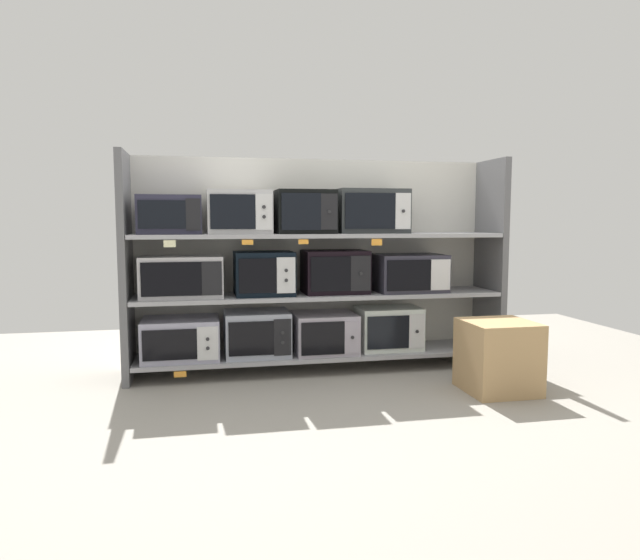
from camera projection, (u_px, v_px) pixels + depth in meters
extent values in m
cube|color=gray|center=(354.00, 413.00, 3.41)|extent=(6.70, 6.00, 0.02)
cube|color=beige|center=(313.00, 262.00, 4.55)|extent=(2.90, 0.04, 1.60)
cube|color=#5B5B5E|center=(126.00, 268.00, 4.02)|extent=(0.05, 0.47, 1.60)
cube|color=#5B5B5E|center=(490.00, 262.00, 4.58)|extent=(0.05, 0.47, 1.60)
cube|color=#99999E|center=(320.00, 354.00, 4.37)|extent=(2.70, 0.47, 0.03)
cube|color=#9B9AAF|center=(181.00, 338.00, 4.15)|extent=(0.54, 0.41, 0.29)
cube|color=black|center=(170.00, 345.00, 3.93)|extent=(0.36, 0.01, 0.21)
cube|color=silver|center=(208.00, 343.00, 3.98)|extent=(0.14, 0.01, 0.23)
cylinder|color=#262628|center=(208.00, 348.00, 3.97)|extent=(0.02, 0.01, 0.02)
cylinder|color=#262628|center=(208.00, 339.00, 3.97)|extent=(0.02, 0.01, 0.02)
cube|color=#99A0AF|center=(257.00, 333.00, 4.25)|extent=(0.47, 0.38, 0.33)
cube|color=black|center=(251.00, 339.00, 4.05)|extent=(0.32, 0.01, 0.24)
cube|color=black|center=(283.00, 337.00, 4.10)|extent=(0.12, 0.01, 0.26)
cylinder|color=#262628|center=(283.00, 343.00, 4.09)|extent=(0.02, 0.01, 0.02)
cylinder|color=#262628|center=(283.00, 333.00, 4.09)|extent=(0.02, 0.01, 0.02)
cube|color=#A19AA8|center=(324.00, 333.00, 4.36)|extent=(0.46, 0.42, 0.29)
cube|color=black|center=(323.00, 338.00, 4.14)|extent=(0.32, 0.01, 0.24)
cube|color=#A19AA8|center=(352.00, 337.00, 4.18)|extent=(0.12, 0.01, 0.24)
cylinder|color=#262628|center=(353.00, 337.00, 4.17)|extent=(0.02, 0.01, 0.02)
cube|color=silver|center=(389.00, 328.00, 4.46)|extent=(0.47, 0.33, 0.32)
cube|color=black|center=(388.00, 332.00, 4.28)|extent=(0.32, 0.01, 0.25)
cube|color=silver|center=(417.00, 331.00, 4.33)|extent=(0.12, 0.01, 0.26)
cylinder|color=#262628|center=(417.00, 331.00, 4.32)|extent=(0.02, 0.01, 0.02)
cube|color=orange|center=(180.00, 374.00, 3.93)|extent=(0.08, 0.00, 0.04)
cube|color=#99999E|center=(320.00, 295.00, 4.32)|extent=(2.70, 0.47, 0.03)
cube|color=#BDBABE|center=(182.00, 277.00, 4.10)|extent=(0.57, 0.35, 0.29)
cube|color=black|center=(171.00, 279.00, 3.92)|extent=(0.40, 0.01, 0.23)
cube|color=black|center=(212.00, 278.00, 3.97)|extent=(0.14, 0.01, 0.23)
cube|color=black|center=(264.00, 273.00, 4.22)|extent=(0.42, 0.37, 0.32)
cube|color=black|center=(258.00, 276.00, 4.02)|extent=(0.26, 0.01, 0.24)
cube|color=silver|center=(286.00, 275.00, 4.07)|extent=(0.13, 0.01, 0.25)
cylinder|color=#262628|center=(286.00, 280.00, 4.06)|extent=(0.02, 0.01, 0.02)
cylinder|color=#262628|center=(286.00, 270.00, 4.05)|extent=(0.02, 0.01, 0.02)
cube|color=black|center=(335.00, 272.00, 4.33)|extent=(0.47, 0.34, 0.32)
cube|color=black|center=(331.00, 274.00, 4.15)|extent=(0.30, 0.01, 0.25)
cube|color=black|center=(361.00, 273.00, 4.19)|extent=(0.15, 0.01, 0.26)
cylinder|color=#262628|center=(361.00, 273.00, 4.18)|extent=(0.02, 0.01, 0.02)
cube|color=#2C2B37|center=(408.00, 273.00, 4.45)|extent=(0.52, 0.41, 0.28)
cube|color=black|center=(409.00, 275.00, 4.23)|extent=(0.34, 0.01, 0.23)
cube|color=silver|center=(440.00, 275.00, 4.28)|extent=(0.15, 0.01, 0.23)
cube|color=#99999E|center=(320.00, 235.00, 4.28)|extent=(2.70, 0.47, 0.03)
cube|color=#28273A|center=(170.00, 215.00, 4.05)|extent=(0.43, 0.35, 0.27)
cube|color=black|center=(162.00, 215.00, 3.86)|extent=(0.31, 0.01, 0.19)
cube|color=black|center=(193.00, 215.00, 3.90)|extent=(0.10, 0.01, 0.22)
cube|color=#B5B4B6|center=(239.00, 212.00, 4.14)|extent=(0.45, 0.38, 0.31)
cube|color=black|center=(233.00, 212.00, 3.94)|extent=(0.31, 0.01, 0.24)
cube|color=silver|center=(264.00, 212.00, 3.98)|extent=(0.12, 0.01, 0.25)
cylinder|color=#262628|center=(264.00, 217.00, 3.98)|extent=(0.02, 0.01, 0.02)
cylinder|color=#262628|center=(264.00, 207.00, 3.97)|extent=(0.02, 0.01, 0.02)
cube|color=black|center=(304.00, 212.00, 4.24)|extent=(0.42, 0.40, 0.31)
cube|color=black|center=(301.00, 212.00, 4.02)|extent=(0.28, 0.01, 0.26)
cube|color=black|center=(329.00, 212.00, 4.06)|extent=(0.12, 0.01, 0.25)
cylinder|color=#262628|center=(329.00, 212.00, 4.05)|extent=(0.02, 0.01, 0.02)
cube|color=#2D3132|center=(371.00, 211.00, 4.34)|extent=(0.53, 0.33, 0.33)
cube|color=black|center=(370.00, 211.00, 4.16)|extent=(0.38, 0.01, 0.26)
cube|color=silver|center=(403.00, 211.00, 4.21)|extent=(0.12, 0.01, 0.26)
cylinder|color=#262628|center=(403.00, 211.00, 4.21)|extent=(0.02, 0.01, 0.02)
cube|color=beige|center=(170.00, 244.00, 3.83)|extent=(0.08, 0.00, 0.05)
cube|color=orange|center=(248.00, 242.00, 3.94)|extent=(0.08, 0.00, 0.03)
cube|color=orange|center=(303.00, 242.00, 4.02)|extent=(0.07, 0.00, 0.03)
cube|color=orange|center=(377.00, 242.00, 4.12)|extent=(0.08, 0.00, 0.05)
cube|color=tan|center=(498.00, 356.00, 3.80)|extent=(0.44, 0.44, 0.47)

